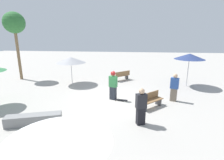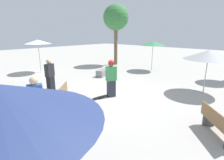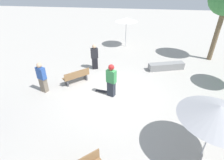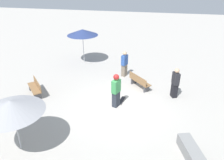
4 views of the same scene
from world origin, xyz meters
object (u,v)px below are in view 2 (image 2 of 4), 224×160
(shade_umbrella_grey, at_px, (209,55))
(palm_tree_center_left, at_px, (116,18))
(skater_main, at_px, (111,77))
(bystander_far, at_px, (36,102))
(bystander_watching, at_px, (50,75))
(bench_near, at_px, (60,95))
(shade_umbrella_green, at_px, (153,43))
(skateboard, at_px, (100,97))
(shade_umbrella_white, at_px, (38,42))
(bench_far, at_px, (218,124))
(concrete_ledge, at_px, (107,71))

(shade_umbrella_grey, bearing_deg, palm_tree_center_left, 71.07)
(skater_main, height_order, bystander_far, skater_main)
(palm_tree_center_left, bearing_deg, bystander_watching, -161.61)
(bench_near, height_order, bystander_watching, bystander_watching)
(palm_tree_center_left, relative_size, bystander_far, 3.22)
(bench_near, xyz_separation_m, bystander_watching, (0.67, 2.03, 0.45))
(skater_main, distance_m, shade_umbrella_green, 7.28)
(skateboard, height_order, bystander_far, bystander_far)
(bench_near, bearing_deg, shade_umbrella_grey, -78.22)
(skateboard, bearing_deg, bench_near, -16.78)
(shade_umbrella_white, height_order, bystander_far, shade_umbrella_white)
(skater_main, relative_size, palm_tree_center_left, 0.33)
(shade_umbrella_green, bearing_deg, bystander_watching, 171.70)
(shade_umbrella_green, bearing_deg, skater_main, -165.44)
(skater_main, xyz_separation_m, shade_umbrella_grey, (3.81, -3.21, 1.02))
(skateboard, relative_size, bench_far, 0.55)
(palm_tree_center_left, bearing_deg, shade_umbrella_white, 163.08)
(skateboard, distance_m, shade_umbrella_grey, 5.88)
(shade_umbrella_grey, xyz_separation_m, palm_tree_center_left, (3.12, 9.10, 2.37))
(skateboard, bearing_deg, concrete_ledge, -131.06)
(palm_tree_center_left, xyz_separation_m, bystander_far, (-10.73, -6.02, -3.52))
(bench_near, height_order, bystander_far, bystander_far)
(shade_umbrella_green, height_order, palm_tree_center_left, palm_tree_center_left)
(bench_near, relative_size, palm_tree_center_left, 0.26)
(skater_main, relative_size, bench_far, 1.26)
(skateboard, distance_m, concrete_ledge, 5.15)
(bench_near, bearing_deg, shade_umbrella_green, -38.55)
(shade_umbrella_white, relative_size, bystander_watching, 1.46)
(bench_near, distance_m, shade_umbrella_grey, 7.59)
(shade_umbrella_grey, xyz_separation_m, bystander_far, (-7.61, 3.08, -1.14))
(bench_far, height_order, bystander_far, bystander_far)
(bench_far, distance_m, palm_tree_center_left, 13.49)
(skateboard, height_order, shade_umbrella_white, shade_umbrella_white)
(bystander_watching, height_order, bystander_far, bystander_watching)
(palm_tree_center_left, bearing_deg, shade_umbrella_grey, -108.93)
(shade_umbrella_green, bearing_deg, bystander_far, -169.78)
(bystander_watching, bearing_deg, skater_main, 96.92)
(concrete_ledge, relative_size, bench_near, 1.72)
(bystander_far, bearing_deg, skateboard, 28.15)
(shade_umbrella_grey, bearing_deg, bystander_far, 157.96)
(skateboard, bearing_deg, shade_umbrella_white, -87.31)
(skater_main, height_order, shade_umbrella_green, shade_umbrella_green)
(skateboard, xyz_separation_m, shade_umbrella_white, (0.70, 7.73, 2.35))
(skater_main, relative_size, shade_umbrella_white, 0.73)
(shade_umbrella_white, bearing_deg, shade_umbrella_green, -42.15)
(shade_umbrella_grey, distance_m, palm_tree_center_left, 9.91)
(concrete_ledge, height_order, bench_near, bench_near)
(skateboard, bearing_deg, palm_tree_center_left, -134.97)
(skater_main, bearing_deg, bench_far, 109.73)
(skater_main, height_order, shade_umbrella_white, shade_umbrella_white)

